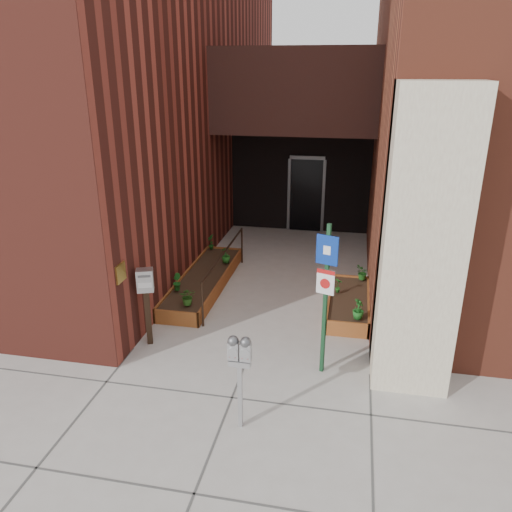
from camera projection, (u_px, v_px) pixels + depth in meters
The scene contains 15 objects.
ground at pixel (246, 361), 8.24m from camera, with size 80.00×80.00×0.00m, color #9E9991.
architecture at pixel (295, 49), 12.82m from camera, with size 20.00×14.60×10.00m.
planter_left at pixel (204, 282), 10.96m from camera, with size 0.90×3.60×0.30m.
planter_right at pixel (348, 304), 9.92m from camera, with size 0.80×2.20×0.30m.
handrail at pixel (225, 258), 10.60m from camera, with size 0.04×3.34×0.90m.
parking_meter at pixel (240, 358), 6.38m from camera, with size 0.31×0.14×1.38m.
sign_post at pixel (326, 285), 7.43m from camera, with size 0.33×0.13×2.46m.
payment_dropbox at pixel (146, 291), 8.42m from camera, with size 0.33×0.29×1.40m.
shrub_left_a at pixel (188, 296), 9.47m from camera, with size 0.31×0.31×0.35m, color #285618.
shrub_left_b at pixel (177, 282), 10.10m from camera, with size 0.19×0.19×0.35m, color #195919.
shrub_left_c at pixel (226, 255), 11.51m from camera, with size 0.21×0.21×0.37m, color #1C5A19.
shrub_left_d at pixel (211, 242), 12.34m from camera, with size 0.20×0.20×0.39m, color #185117.
shrub_right_a at pixel (358, 309), 8.94m from camera, with size 0.21×0.21×0.37m, color #1A5E1D.
shrub_right_b at pixel (338, 285), 9.98m from camera, with size 0.17×0.17×0.32m, color #1E5B1A.
shrub_right_c at pixel (362, 273), 10.58m from camera, with size 0.28×0.28×0.31m, color #1A5017.
Camera 1 is at (1.54, -6.92, 4.56)m, focal length 35.00 mm.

